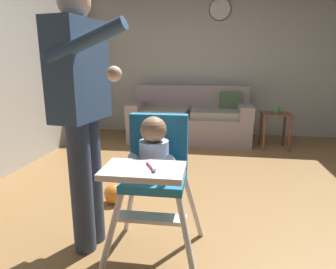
{
  "coord_description": "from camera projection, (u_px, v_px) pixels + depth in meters",
  "views": [
    {
      "loc": [
        0.06,
        -2.36,
        1.2
      ],
      "look_at": [
        -0.23,
        -0.53,
        0.75
      ],
      "focal_mm": 31.2,
      "sensor_mm": 36.0,
      "label": 1
    }
  ],
  "objects": [
    {
      "name": "ground",
      "position": [
        203.0,
        210.0,
        2.57
      ],
      "size": [
        5.94,
        7.15,
        0.1
      ],
      "primitive_type": "cube",
      "color": "olive"
    },
    {
      "name": "wall_far",
      "position": [
        212.0,
        60.0,
        4.95
      ],
      "size": [
        5.14,
        0.06,
        2.52
      ],
      "primitive_type": "cube",
      "color": "#B7B8B1",
      "rests_on": "ground"
    },
    {
      "name": "couch",
      "position": [
        190.0,
        119.0,
        4.72
      ],
      "size": [
        1.9,
        0.86,
        0.86
      ],
      "rotation": [
        0.0,
        0.0,
        -1.57
      ],
      "color": "gray",
      "rests_on": "ground"
    },
    {
      "name": "high_chair",
      "position": [
        155.0,
        163.0,
        1.72
      ],
      "size": [
        0.62,
        0.73,
        0.92
      ],
      "rotation": [
        0.0,
        0.0,
        -1.56
      ],
      "color": "white",
      "rests_on": "ground"
    },
    {
      "name": "adult_standing",
      "position": [
        83.0,
        110.0,
        1.79
      ],
      "size": [
        0.51,
        0.55,
        1.64
      ],
      "rotation": [
        0.0,
        0.0,
        -0.14
      ],
      "color": "#39445F",
      "rests_on": "ground"
    },
    {
      "name": "toy_ball",
      "position": [
        114.0,
        193.0,
        2.58
      ],
      "size": [
        0.18,
        0.18,
        0.18
      ],
      "primitive_type": "sphere",
      "color": "orange",
      "rests_on": "ground"
    },
    {
      "name": "side_table",
      "position": [
        275.0,
        123.0,
        4.2
      ],
      "size": [
        0.4,
        0.4,
        0.52
      ],
      "color": "brown",
      "rests_on": "ground"
    },
    {
      "name": "sippy_cup",
      "position": [
        277.0,
        110.0,
        4.16
      ],
      "size": [
        0.07,
        0.07,
        0.1
      ],
      "primitive_type": "cylinder",
      "color": "green",
      "rests_on": "side_table"
    },
    {
      "name": "wall_clock",
      "position": [
        220.0,
        9.0,
        4.71
      ],
      "size": [
        0.36,
        0.04,
        0.36
      ],
      "color": "white"
    }
  ]
}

